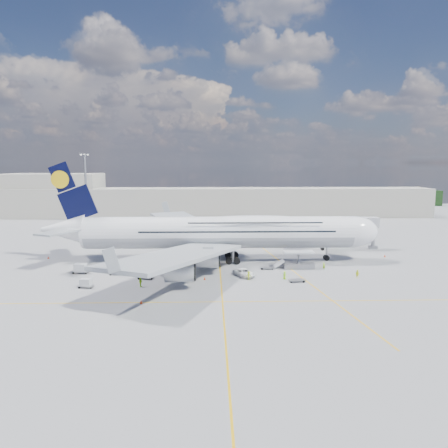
{
  "coord_description": "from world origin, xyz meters",
  "views": [
    {
      "loc": [
        -1.67,
        -89.0,
        22.6
      ],
      "look_at": [
        1.03,
        8.0,
        8.96
      ],
      "focal_mm": 35.0,
      "sensor_mm": 36.0,
      "label": 1
    }
  ],
  "objects_px": {
    "dolly_back": "(80,268)",
    "cone_wing_right_outer": "(141,302)",
    "baggage_tug": "(182,276)",
    "dolly_row_a": "(86,283)",
    "cone_wing_right_inner": "(205,278)",
    "catering_truck_inner": "(201,240)",
    "cone_wing_left_inner": "(210,245)",
    "catering_truck_outer": "(138,236)",
    "crew_tug": "(249,276)",
    "jet_bridge": "(335,225)",
    "cone_tail": "(48,258)",
    "crew_wing": "(140,282)",
    "crew_van": "(285,275)",
    "cone_nose": "(385,256)",
    "cargo_loader": "(297,262)",
    "crew_loader": "(357,274)",
    "light_mast": "(86,194)",
    "dolly_row_c": "(145,277)",
    "cone_wing_left_outer": "(157,237)",
    "service_van": "(244,273)",
    "dolly_nose_far": "(297,280)",
    "airliner": "(220,232)",
    "dolly_nose_near": "(267,268)",
    "crew_nose": "(324,266)"
  },
  "relations": [
    {
      "from": "catering_truck_inner",
      "to": "dolly_row_a",
      "type": "bearing_deg",
      "value": -144.99
    },
    {
      "from": "crew_loader",
      "to": "cone_nose",
      "type": "bearing_deg",
      "value": 86.72
    },
    {
      "from": "light_mast",
      "to": "cone_wing_left_inner",
      "type": "distance_m",
      "value": 43.32
    },
    {
      "from": "catering_truck_outer",
      "to": "cone_wing_left_inner",
      "type": "relative_size",
      "value": 8.93
    },
    {
      "from": "crew_van",
      "to": "cone_wing_right_outer",
      "type": "bearing_deg",
      "value": 78.66
    },
    {
      "from": "cone_nose",
      "to": "cone_tail",
      "type": "height_order",
      "value": "cone_tail"
    },
    {
      "from": "dolly_back",
      "to": "cone_wing_right_inner",
      "type": "distance_m",
      "value": 26.35
    },
    {
      "from": "cone_nose",
      "to": "cone_wing_left_outer",
      "type": "bearing_deg",
      "value": 153.56
    },
    {
      "from": "cone_wing_right_inner",
      "to": "light_mast",
      "type": "bearing_deg",
      "value": 125.67
    },
    {
      "from": "cargo_loader",
      "to": "dolly_row_a",
      "type": "distance_m",
      "value": 43.87
    },
    {
      "from": "jet_bridge",
      "to": "cone_tail",
      "type": "relative_size",
      "value": 31.66
    },
    {
      "from": "catering_truck_inner",
      "to": "cone_nose",
      "type": "xyz_separation_m",
      "value": [
        44.87,
        -14.08,
        -1.64
      ]
    },
    {
      "from": "catering_truck_inner",
      "to": "cone_nose",
      "type": "relative_size",
      "value": 12.58
    },
    {
      "from": "baggage_tug",
      "to": "dolly_row_a",
      "type": "bearing_deg",
      "value": -166.03
    },
    {
      "from": "dolly_row_c",
      "to": "catering_truck_outer",
      "type": "xyz_separation_m",
      "value": [
        -8.09,
        40.82,
        1.23
      ]
    },
    {
      "from": "cone_nose",
      "to": "cone_wing_left_inner",
      "type": "bearing_deg",
      "value": 160.89
    },
    {
      "from": "service_van",
      "to": "cone_wing_left_outer",
      "type": "xyz_separation_m",
      "value": [
        -23.05,
        46.24,
        -0.52
      ]
    },
    {
      "from": "dolly_row_c",
      "to": "crew_loader",
      "type": "bearing_deg",
      "value": 22.05
    },
    {
      "from": "crew_wing",
      "to": "crew_van",
      "type": "height_order",
      "value": "crew_wing"
    },
    {
      "from": "catering_truck_inner",
      "to": "cone_tail",
      "type": "height_order",
      "value": "catering_truck_inner"
    },
    {
      "from": "jet_bridge",
      "to": "dolly_nose_far",
      "type": "xyz_separation_m",
      "value": [
        -15.3,
        -29.27,
        -6.51
      ]
    },
    {
      "from": "dolly_row_c",
      "to": "crew_van",
      "type": "distance_m",
      "value": 27.34
    },
    {
      "from": "catering_truck_outer",
      "to": "cone_wing_left_inner",
      "type": "distance_m",
      "value": 22.02
    },
    {
      "from": "jet_bridge",
      "to": "cone_nose",
      "type": "distance_m",
      "value": 14.47
    },
    {
      "from": "catering_truck_outer",
      "to": "crew_tug",
      "type": "distance_m",
      "value": 50.94
    },
    {
      "from": "cone_wing_left_inner",
      "to": "cone_wing_right_inner",
      "type": "height_order",
      "value": "cone_wing_left_inner"
    },
    {
      "from": "catering_truck_outer",
      "to": "service_van",
      "type": "bearing_deg",
      "value": -55.58
    },
    {
      "from": "dolly_nose_far",
      "to": "service_van",
      "type": "xyz_separation_m",
      "value": [
        -9.79,
        4.29,
        0.41
      ]
    },
    {
      "from": "baggage_tug",
      "to": "crew_wing",
      "type": "distance_m",
      "value": 8.77
    },
    {
      "from": "dolly_row_a",
      "to": "cone_wing_left_outer",
      "type": "distance_m",
      "value": 53.74
    },
    {
      "from": "service_van",
      "to": "crew_loader",
      "type": "height_order",
      "value": "crew_loader"
    },
    {
      "from": "airliner",
      "to": "cone_wing_left_inner",
      "type": "distance_m",
      "value": 19.21
    },
    {
      "from": "dolly_row_a",
      "to": "crew_tug",
      "type": "bearing_deg",
      "value": 19.06
    },
    {
      "from": "dolly_row_a",
      "to": "crew_loader",
      "type": "xyz_separation_m",
      "value": [
        51.66,
        4.88,
        -0.02
      ]
    },
    {
      "from": "dolly_row_c",
      "to": "crew_loader",
      "type": "relative_size",
      "value": 1.97
    },
    {
      "from": "cone_wing_left_outer",
      "to": "cone_wing_right_outer",
      "type": "xyz_separation_m",
      "value": [
        5.14,
        -62.82,
        0.06
      ]
    },
    {
      "from": "catering_truck_outer",
      "to": "crew_van",
      "type": "relative_size",
      "value": 3.56
    },
    {
      "from": "service_van",
      "to": "dolly_back",
      "type": "bearing_deg",
      "value": 147.07
    },
    {
      "from": "crew_nose",
      "to": "cone_wing_left_outer",
      "type": "bearing_deg",
      "value": 123.44
    },
    {
      "from": "cargo_loader",
      "to": "dolly_row_a",
      "type": "bearing_deg",
      "value": -161.33
    },
    {
      "from": "dolly_back",
      "to": "dolly_nose_far",
      "type": "xyz_separation_m",
      "value": [
        43.33,
        -7.8,
        -0.75
      ]
    },
    {
      "from": "airliner",
      "to": "dolly_back",
      "type": "bearing_deg",
      "value": -160.09
    },
    {
      "from": "cone_wing_right_outer",
      "to": "cone_wing_right_inner",
      "type": "bearing_deg",
      "value": 54.84
    },
    {
      "from": "dolly_nose_near",
      "to": "cone_wing_left_inner",
      "type": "xyz_separation_m",
      "value": [
        -12.43,
        25.94,
        -0.02
      ]
    },
    {
      "from": "cargo_loader",
      "to": "cone_tail",
      "type": "height_order",
      "value": "cargo_loader"
    },
    {
      "from": "dolly_row_a",
      "to": "catering_truck_outer",
      "type": "distance_m",
      "value": 46.85
    },
    {
      "from": "dolly_back",
      "to": "light_mast",
      "type": "bearing_deg",
      "value": 111.22
    },
    {
      "from": "dolly_back",
      "to": "cone_wing_right_outer",
      "type": "distance_m",
      "value": 25.47
    },
    {
      "from": "catering_truck_inner",
      "to": "service_van",
      "type": "bearing_deg",
      "value": -100.6
    },
    {
      "from": "jet_bridge",
      "to": "crew_van",
      "type": "height_order",
      "value": "jet_bridge"
    }
  ]
}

